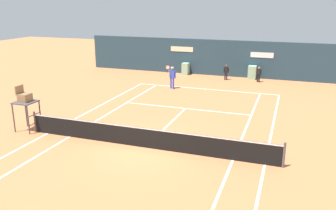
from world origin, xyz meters
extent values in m
plane|color=#C67042|center=(0.00, 0.00, 0.00)|extent=(80.00, 80.00, 0.00)
cube|color=white|center=(0.00, 11.70, 0.00)|extent=(10.60, 0.10, 0.01)
cube|color=white|center=(-5.30, 0.00, 0.00)|extent=(0.10, 23.40, 0.01)
cube|color=white|center=(-4.00, 0.00, 0.00)|extent=(0.10, 23.40, 0.01)
cube|color=white|center=(4.00, 0.00, 0.00)|extent=(0.10, 23.40, 0.01)
cube|color=white|center=(5.30, 0.00, 0.00)|extent=(0.10, 23.40, 0.01)
cube|color=white|center=(0.00, 6.40, 0.00)|extent=(8.00, 0.10, 0.01)
cube|color=white|center=(0.00, 3.20, 0.00)|extent=(0.10, 6.40, 0.01)
cube|color=white|center=(0.00, 11.55, 0.00)|extent=(0.10, 0.24, 0.01)
cylinder|color=#4C4C51|center=(-6.00, 0.00, 0.53)|extent=(0.10, 0.10, 1.07)
cylinder|color=#4C4C51|center=(6.00, 0.00, 0.53)|extent=(0.10, 0.10, 1.07)
cube|color=black|center=(0.00, 0.00, 0.47)|extent=(12.00, 0.03, 0.95)
cube|color=white|center=(0.00, 0.00, 0.92)|extent=(12.00, 0.04, 0.06)
cube|color=#233D4C|center=(0.00, 17.00, 1.57)|extent=(25.00, 0.24, 3.14)
cube|color=white|center=(3.50, 16.86, 2.02)|extent=(1.88, 0.02, 0.44)
cube|color=beige|center=(-3.53, 16.86, 2.20)|extent=(2.09, 0.02, 0.44)
cube|color=#8CB793|center=(-3.03, 16.45, 0.52)|extent=(0.56, 0.70, 1.04)
cube|color=#8CB793|center=(2.83, 16.45, 0.57)|extent=(0.66, 0.70, 1.14)
cylinder|color=#47474C|center=(-6.07, 0.51, 0.74)|extent=(0.07, 0.07, 1.48)
cylinder|color=#47474C|center=(-6.07, -0.39, 0.74)|extent=(0.07, 0.07, 1.48)
cylinder|color=#47474C|center=(-6.97, 0.51, 0.74)|extent=(0.07, 0.07, 1.48)
cylinder|color=#47474C|center=(-6.97, -0.39, 0.74)|extent=(0.07, 0.07, 1.48)
cylinder|color=#47474C|center=(-6.07, 0.06, 0.44)|extent=(0.04, 0.81, 0.04)
cylinder|color=#47474C|center=(-6.07, 0.06, 0.89)|extent=(0.04, 0.81, 0.04)
cube|color=#47474C|center=(-6.52, 0.06, 1.51)|extent=(1.00, 1.00, 0.06)
cube|color=olive|center=(-6.52, 0.06, 1.74)|extent=(0.52, 0.56, 0.40)
cube|color=olive|center=(-6.81, 0.06, 2.12)|extent=(0.06, 0.56, 0.45)
cylinder|color=blue|center=(-2.37, 11.07, 0.41)|extent=(0.13, 0.13, 0.82)
cylinder|color=blue|center=(-2.55, 11.04, 0.41)|extent=(0.13, 0.13, 0.82)
cube|color=blue|center=(-2.46, 11.05, 1.11)|extent=(0.40, 0.26, 0.58)
sphere|color=#8C664C|center=(-2.46, 11.05, 1.52)|extent=(0.23, 0.23, 0.23)
cylinder|color=white|center=(-2.46, 11.05, 1.60)|extent=(0.22, 0.22, 0.06)
cylinder|color=blue|center=(-2.24, 11.08, 1.07)|extent=(0.09, 0.09, 0.56)
cylinder|color=#8C664C|center=(-2.65, 10.74, 1.35)|extent=(0.16, 0.56, 0.09)
cylinder|color=black|center=(-2.61, 10.47, 1.46)|extent=(0.03, 0.03, 0.22)
torus|color=#DB3838|center=(-2.61, 10.47, 1.71)|extent=(0.30, 0.07, 0.30)
cylinder|color=silver|center=(-2.61, 10.47, 1.71)|extent=(0.26, 0.04, 0.26)
cylinder|color=black|center=(0.88, 15.42, 0.33)|extent=(0.11, 0.11, 0.65)
cylinder|color=black|center=(0.74, 15.40, 0.33)|extent=(0.11, 0.11, 0.65)
cube|color=black|center=(0.81, 15.41, 0.88)|extent=(0.31, 0.20, 0.46)
sphere|color=brown|center=(0.81, 15.41, 1.20)|extent=(0.18, 0.18, 0.18)
cylinder|color=black|center=(0.99, 15.44, 0.85)|extent=(0.07, 0.07, 0.44)
cylinder|color=black|center=(0.63, 15.39, 0.85)|extent=(0.07, 0.07, 0.44)
cylinder|color=black|center=(3.54, 15.40, 0.32)|extent=(0.10, 0.10, 0.64)
cylinder|color=black|center=(3.40, 15.43, 0.32)|extent=(0.10, 0.10, 0.64)
cube|color=black|center=(3.47, 15.41, 0.87)|extent=(0.31, 0.21, 0.45)
sphere|color=#8C664C|center=(3.47, 15.41, 1.18)|extent=(0.18, 0.18, 0.18)
cylinder|color=black|center=(3.64, 15.38, 0.83)|extent=(0.07, 0.07, 0.43)
cylinder|color=black|center=(3.29, 15.44, 0.83)|extent=(0.07, 0.07, 0.43)
sphere|color=#CCE033|center=(-0.38, 7.50, 0.03)|extent=(0.07, 0.07, 0.07)
sphere|color=#CCE033|center=(1.32, 10.34, 0.03)|extent=(0.07, 0.07, 0.07)
sphere|color=#CCE033|center=(-4.17, 7.24, 0.03)|extent=(0.07, 0.07, 0.07)
camera|label=1|loc=(5.97, -13.68, 6.42)|focal=37.90mm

